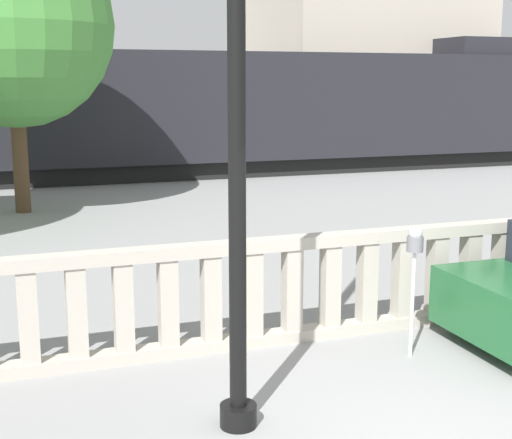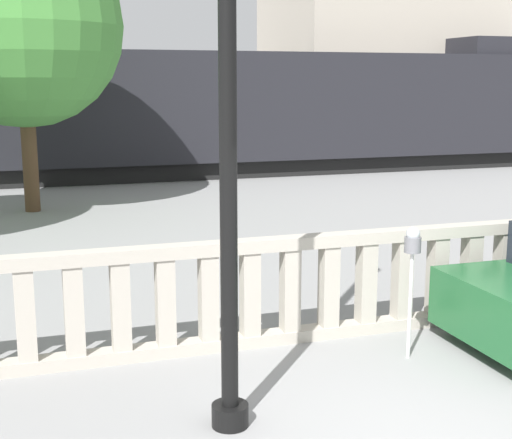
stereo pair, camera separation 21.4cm
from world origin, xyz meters
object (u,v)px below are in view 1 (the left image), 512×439
train_near (227,111)px  tree_right (12,26)px  lamppost (237,71)px  parking_meter (415,251)px

train_near → tree_right: (-6.53, -5.04, 2.16)m
lamppost → parking_meter: (2.31, 0.91, -1.89)m
lamppost → tree_right: 11.78m
train_near → tree_right: bearing=-142.3°
parking_meter → tree_right: bearing=109.5°
train_near → tree_right: 8.52m
parking_meter → tree_right: 11.76m
train_near → lamppost: bearing=-106.8°
train_near → tree_right: tree_right is taller
tree_right → train_near: bearing=37.7°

